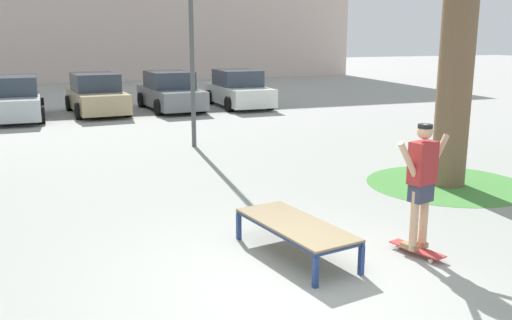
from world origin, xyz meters
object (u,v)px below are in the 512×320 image
Objects in this scene: car_tan at (96,95)px; car_white at (238,90)px; car_silver at (14,100)px; skater at (422,178)px; skate_box at (295,226)px; car_grey at (170,92)px; skateboard at (417,250)px.

car_white is (5.63, 0.05, 0.00)m from car_tan.
skater is at bearing -69.64° from car_silver.
skate_box is 15.88m from car_white.
skater is (1.55, -0.55, 0.66)m from skate_box.
skater reaches higher than car_grey.
skater is 16.07m from car_white.
car_silver is at bearing -175.87° from car_white.
car_white reaches higher than skateboard.
skater reaches higher than car_white.
skateboard is at bearing -100.03° from car_white.
car_silver is 2.87m from car_tan.
car_tan is (-2.83, 15.77, 0.61)m from skateboard.
car_grey and car_white have the same top height.
car_white is (2.80, 15.82, 0.61)m from skateboard.
skate_box is 1.77m from skater.
skateboard is 0.19× the size of car_tan.
skater is 0.40× the size of car_white.
skater is (-0.00, 0.00, 0.99)m from skateboard.
car_tan is at bearing -179.45° from car_white.
skater reaches higher than car_tan.
car_tan is 5.63m from car_white.
skater is at bearing -89.94° from car_grey.
car_grey is at bearing 90.07° from skateboard.
skateboard is at bearing -79.81° from car_tan.
car_grey is (5.62, 0.64, 0.00)m from car_silver.
car_tan and car_grey have the same top height.
car_silver is at bearing -173.54° from car_grey.
car_grey is 1.02× the size of car_white.
skateboard is (1.55, -0.55, -0.34)m from skate_box.
car_silver is at bearing -168.80° from car_tan.
skate_box is 15.27m from car_tan.
car_grey is at bearing 90.06° from skater.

